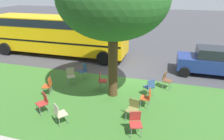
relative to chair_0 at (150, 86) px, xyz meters
The scene contains 15 objects.
ground 2.52m from the chair_0, 51.39° to the right, with size 80.00×80.00×0.00m, color #424247.
grass_verge 2.06m from the chair_0, 39.73° to the left, with size 48.00×6.00×0.01m, color #3D752D.
chair_0 is the anchor object (origin of this frame).
chair_1 4.91m from the chair_0, 14.05° to the left, with size 0.53×0.52×0.88m.
chair_2 4.86m from the chair_0, 31.98° to the left, with size 0.58×0.58×0.88m.
chair_3 2.08m from the chair_0, 77.53° to the left, with size 0.49×0.50×0.88m.
chair_4 4.27m from the chair_0, ahead, with size 0.58×0.58×0.88m.
chair_5 1.03m from the chair_0, 89.70° to the left, with size 0.45×0.44×0.88m.
chair_6 2.86m from the chair_0, 85.86° to the left, with size 0.53×0.53×0.88m.
chair_7 1.28m from the chair_0, 125.89° to the right, with size 0.54×0.53×0.88m.
chair_8 3.99m from the chair_0, 14.56° to the right, with size 0.58×0.58×0.88m.
chair_9 4.37m from the chair_0, 45.45° to the left, with size 0.58×0.59×0.88m.
chair_10 2.45m from the chair_0, ahead, with size 0.51×0.50×0.88m.
parked_car 4.83m from the chair_0, 131.56° to the right, with size 3.70×1.92×1.65m.
school_bus 8.78m from the chair_0, 31.77° to the right, with size 10.40×2.80×2.88m.
Camera 1 is at (-2.08, 10.50, 4.90)m, focal length 31.68 mm.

